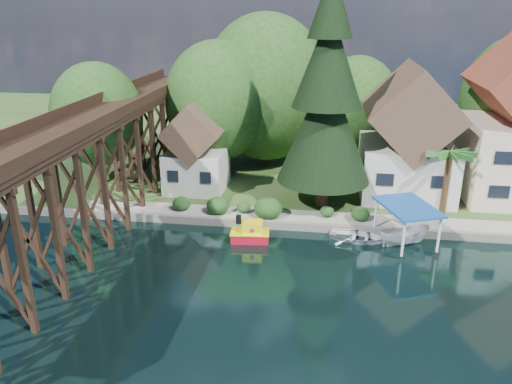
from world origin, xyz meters
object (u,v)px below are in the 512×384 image
shed (196,153)px  boat_white_a (358,235)px  boat_canopy (405,228)px  palm_tree (450,155)px  conifer (327,99)px  tugboat (250,233)px  house_left (408,141)px  trestle_bridge (92,165)px

shed → boat_white_a: shed is taller
boat_canopy → palm_tree: bearing=55.9°
conifer → tugboat: 11.78m
house_left → boat_canopy: (-1.06, -9.37, -3.86)m
house_left → palm_tree: house_left is taller
conifer → boat_white_a: bearing=-62.5°
conifer → palm_tree: (9.48, -0.13, -4.05)m
trestle_bridge → tugboat: (11.12, 0.54, -4.75)m
house_left → boat_white_a: (-4.26, -9.13, -4.72)m
boat_white_a → tugboat: bearing=109.5°
boat_white_a → trestle_bridge: bearing=106.1°
house_left → tugboat: (-11.88, -10.28, -4.54)m
tugboat → boat_canopy: 10.88m
shed → boat_white_a: size_ratio=1.96×
house_left → conifer: size_ratio=0.61×
conifer → boat_white_a: conifer is taller
trestle_bridge → boat_white_a: (18.74, 1.70, -4.93)m
trestle_bridge → boat_canopy: size_ratio=8.05×
tugboat → palm_tree: bearing=23.3°
shed → tugboat: bearing=-55.1°
conifer → tugboat: conifer is taller
palm_tree → conifer: bearing=179.2°
trestle_bridge → shed: (5.00, 9.33, -1.52)m
palm_tree → boat_white_a: bearing=-143.3°
shed → boat_canopy: 18.86m
trestle_bridge → shed: trestle_bridge is taller
boat_canopy → conifer: bearing=137.4°
tugboat → shed: bearing=124.9°
house_left → boat_white_a: bearing=-115.0°
trestle_bridge → boat_canopy: 22.36m
palm_tree → tugboat: palm_tree is taller
trestle_bridge → tugboat: 12.11m
shed → boat_canopy: shed is taller
shed → boat_white_a: 16.08m
boat_white_a → boat_canopy: boat_canopy is taller
shed → tugboat: size_ratio=2.74×
shed → palm_tree: size_ratio=1.46×
boat_canopy → house_left: bearing=83.6°
house_left → conifer: conifer is taller
trestle_bridge → shed: 10.69m
trestle_bridge → palm_tree: 26.40m
trestle_bridge → boat_white_a: trestle_bridge is taller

